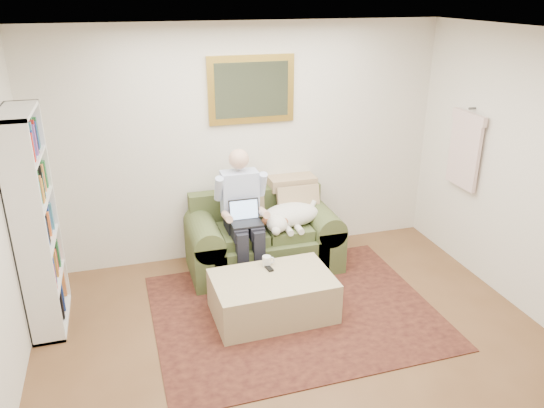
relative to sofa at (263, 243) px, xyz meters
name	(u,v)px	position (x,y,z in m)	size (l,w,h in m)	color
room_shell	(312,220)	(-0.08, -1.70, 1.02)	(4.51, 5.00, 2.61)	brown
rug	(294,311)	(0.04, -0.96, -0.28)	(2.64, 2.11, 0.01)	black
sofa	(263,243)	(0.00, 0.00, 0.00)	(1.64, 0.83, 0.98)	#434E29
seated_man	(244,217)	(-0.25, -0.15, 0.41)	(0.54, 0.77, 1.38)	#8C99D8
laptop	(245,217)	(-0.25, -0.21, 0.44)	(0.32, 0.25, 0.23)	black
sleeping_dog	(291,215)	(0.29, -0.08, 0.34)	(0.67, 0.42, 0.25)	white
ottoman	(273,296)	(-0.17, -0.95, -0.08)	(1.12, 0.71, 0.41)	tan
coffee_mug	(267,261)	(-0.16, -0.72, 0.17)	(0.08, 0.08, 0.10)	white
tv_remote	(268,267)	(-0.16, -0.78, 0.13)	(0.05, 0.15, 0.02)	black
bookshelf	(35,223)	(-2.18, -0.45, 0.72)	(0.28, 0.80, 2.00)	white
wall_mirror	(251,90)	(0.00, 0.42, 1.62)	(0.94, 0.04, 0.72)	gold
hanging_shirt	(465,146)	(2.11, -0.45, 1.07)	(0.06, 0.52, 0.90)	beige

